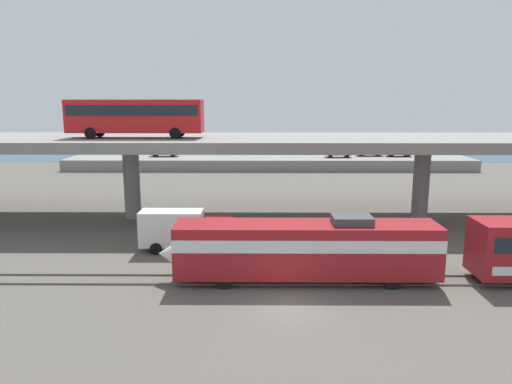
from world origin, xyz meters
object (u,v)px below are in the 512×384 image
train_locomotive (293,247)px  service_truck_west (184,229)px  parked_car_0 (164,152)px  parked_car_3 (369,151)px  parked_car_2 (398,152)px  transit_bus_on_overpass (135,115)px  parked_car_1 (338,153)px

train_locomotive → service_truck_west: bearing=-38.6°
service_truck_west → parked_car_0: parked_car_0 is taller
parked_car_3 → parked_car_2: bearing=-7.1°
parked_car_0 → parked_car_2: 38.91m
parked_car_0 → parked_car_2: bearing=0.5°
train_locomotive → transit_bus_on_overpass: size_ratio=1.43×
transit_bus_on_overpass → parked_car_3: 47.59m
service_truck_west → parked_car_0: (-10.21, 44.49, 0.92)m
train_locomotive → parked_car_1: size_ratio=3.94×
transit_bus_on_overpass → parked_car_2: 50.23m
parked_car_0 → parked_car_1: (28.62, -1.04, -0.00)m
train_locomotive → parked_car_2: size_ratio=4.04×
parked_car_2 → parked_car_3: bearing=172.9°
train_locomotive → parked_car_0: size_ratio=3.66×
train_locomotive → transit_bus_on_overpass: bearing=-48.4°
transit_bus_on_overpass → parked_car_3: bearing=-128.8°
transit_bus_on_overpass → service_truck_west: (5.49, -8.74, -8.13)m
parked_car_2 → parked_car_1: bearing=-172.3°
parked_car_1 → parked_car_2: size_ratio=1.03×
parked_car_0 → parked_car_1: 28.64m
parked_car_3 → parked_car_0: bearing=-178.4°
transit_bus_on_overpass → train_locomotive: bearing=131.6°
transit_bus_on_overpass → parked_car_2: (34.18, 36.10, -7.21)m
transit_bus_on_overpass → parked_car_2: size_ratio=2.82×
service_truck_west → parked_car_1: size_ratio=1.56×
train_locomotive → parked_car_1: 50.74m
parked_car_0 → parked_car_1: same height
parked_car_2 → train_locomotive: bearing=-112.4°
transit_bus_on_overpass → parked_car_0: transit_bus_on_overpass is taller
transit_bus_on_overpass → parked_car_0: 36.78m
parked_car_1 → parked_car_3: bearing=19.6°
train_locomotive → parked_car_0: 53.74m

